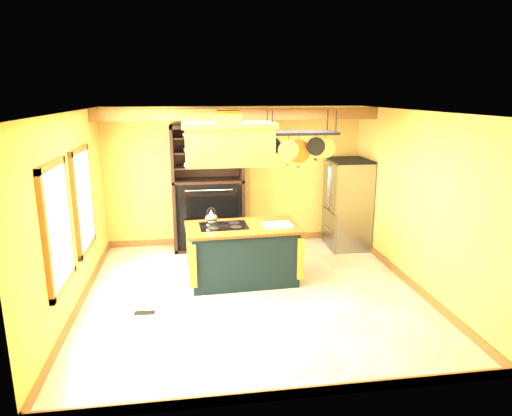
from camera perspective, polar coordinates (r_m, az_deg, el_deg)
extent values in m
plane|color=beige|center=(7.03, -0.41, -10.61)|extent=(5.00, 5.00, 0.00)
plane|color=white|center=(6.38, -0.45, 11.96)|extent=(5.00, 5.00, 0.00)
cube|color=gold|center=(9.01, -2.63, 3.97)|extent=(5.00, 0.02, 2.70)
cube|color=gold|center=(4.23, 4.28, -8.06)|extent=(5.00, 0.02, 2.70)
cube|color=gold|center=(6.72, -22.06, -0.64)|extent=(0.02, 5.00, 2.70)
cube|color=gold|center=(7.34, 19.29, 0.81)|extent=(0.02, 5.00, 2.70)
cube|color=olive|center=(8.07, -2.14, 11.65)|extent=(5.00, 0.15, 0.20)
cube|color=olive|center=(5.95, -23.57, -2.12)|extent=(0.06, 1.06, 1.56)
cube|color=white|center=(5.94, -23.33, -2.11)|extent=(0.02, 0.85, 1.34)
cube|color=olive|center=(7.27, -20.80, 0.95)|extent=(0.06, 1.06, 1.56)
cube|color=white|center=(7.26, -20.61, 0.96)|extent=(0.02, 0.85, 1.34)
cube|color=black|center=(7.32, -1.64, -5.86)|extent=(1.68, 0.97, 0.88)
cube|color=brown|center=(7.17, -1.67, -2.41)|extent=(1.82, 1.07, 0.04)
cube|color=black|center=(7.17, -4.08, -2.22)|extent=(0.76, 0.55, 0.01)
ellipsoid|color=silver|center=(7.24, -5.61, -1.24)|extent=(0.20, 0.20, 0.16)
cube|color=white|center=(7.19, 2.71, -2.12)|extent=(0.46, 0.37, 0.02)
cube|color=gold|center=(6.89, -3.41, 7.72)|extent=(1.29, 0.70, 0.55)
cube|color=olive|center=(6.87, -3.45, 10.32)|extent=(1.37, 0.78, 0.08)
cube|color=gold|center=(6.86, -3.46, 11.04)|extent=(0.35, 0.35, 0.25)
cube|color=black|center=(7.06, 5.62, 9.35)|extent=(1.07, 0.53, 0.04)
cylinder|color=black|center=(6.73, 2.05, 10.62)|extent=(0.02, 0.02, 0.34)
cylinder|color=black|center=(7.38, 8.95, 10.78)|extent=(0.02, 0.02, 0.34)
cylinder|color=black|center=(7.09, 1.98, 7.80)|extent=(0.28, 0.03, 0.28)
cylinder|color=silver|center=(6.93, 4.05, 7.21)|extent=(0.32, 0.04, 0.32)
cylinder|color=#B4662D|center=(7.19, 5.36, 7.04)|extent=(0.36, 0.03, 0.36)
cylinder|color=black|center=(7.03, 7.50, 7.63)|extent=(0.28, 0.04, 0.28)
cylinder|color=silver|center=(7.30, 8.66, 7.44)|extent=(0.32, 0.03, 0.32)
cube|color=gray|center=(9.00, 11.41, 0.40)|extent=(0.70, 0.86, 1.69)
cube|color=gray|center=(8.60, 9.71, 2.38)|extent=(0.03, 0.41, 0.91)
cube|color=gray|center=(9.01, 8.87, 2.94)|extent=(0.03, 0.41, 0.91)
cube|color=gray|center=(9.00, 9.07, -2.50)|extent=(0.03, 0.83, 0.71)
cube|color=black|center=(9.23, 11.17, -4.52)|extent=(0.67, 0.82, 0.06)
cube|color=black|center=(8.95, -6.07, 2.80)|extent=(1.35, 0.06, 2.38)
cube|color=black|center=(8.70, -10.23, 2.32)|extent=(0.06, 0.57, 2.38)
cube|color=black|center=(8.75, -1.78, 2.61)|extent=(0.06, 0.57, 2.38)
cube|color=black|center=(8.67, -6.02, 3.47)|extent=(1.35, 0.57, 0.05)
cube|color=black|center=(8.84, -5.92, -0.59)|extent=(1.23, 0.47, 1.29)
cube|color=black|center=(8.45, -5.87, 0.68)|extent=(1.05, 0.04, 0.57)
cube|color=black|center=(8.60, -5.77, -3.01)|extent=(1.05, 0.04, 0.52)
cube|color=black|center=(8.63, -6.07, 5.16)|extent=(1.23, 0.51, 0.02)
cube|color=black|center=(8.59, -6.12, 7.00)|extent=(1.23, 0.51, 0.02)
cube|color=black|center=(8.56, -6.16, 8.79)|extent=(1.23, 0.51, 0.03)
cylinder|color=white|center=(8.56, -8.28, 5.37)|extent=(0.22, 0.22, 0.07)
cylinder|color=#436BBC|center=(8.55, -3.67, 7.70)|extent=(0.10, 0.10, 0.17)
cube|color=black|center=(6.63, -13.77, -12.61)|extent=(0.28, 0.13, 0.01)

